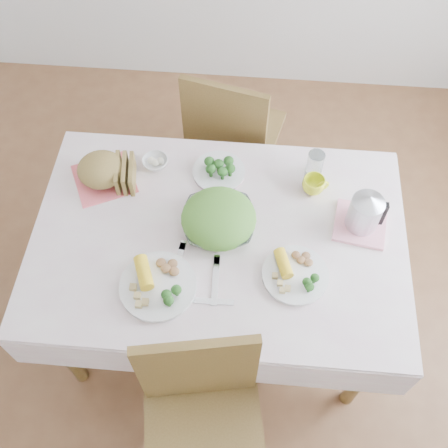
# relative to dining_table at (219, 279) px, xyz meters

# --- Properties ---
(floor) EXTENTS (3.60, 3.60, 0.00)m
(floor) POSITION_rel_dining_table_xyz_m (0.00, 0.00, -0.38)
(floor) COLOR brown
(floor) RESTS_ON ground
(dining_table) EXTENTS (1.40, 0.90, 0.75)m
(dining_table) POSITION_rel_dining_table_xyz_m (0.00, 0.00, 0.00)
(dining_table) COLOR brown
(dining_table) RESTS_ON floor
(tablecloth) EXTENTS (1.50, 1.00, 0.01)m
(tablecloth) POSITION_rel_dining_table_xyz_m (0.00, 0.00, 0.38)
(tablecloth) COLOR silver
(tablecloth) RESTS_ON dining_table
(chair_near) EXTENTS (0.52, 0.52, 0.98)m
(chair_near) POSITION_rel_dining_table_xyz_m (0.01, -0.73, 0.09)
(chair_near) COLOR brown
(chair_near) RESTS_ON floor
(chair_far) EXTENTS (0.53, 0.53, 0.97)m
(chair_far) POSITION_rel_dining_table_xyz_m (0.01, 0.82, 0.09)
(chair_far) COLOR brown
(chair_far) RESTS_ON floor
(salad_bowl) EXTENTS (0.31, 0.31, 0.07)m
(salad_bowl) POSITION_rel_dining_table_xyz_m (-0.00, 0.04, 0.42)
(salad_bowl) COLOR white
(salad_bowl) RESTS_ON tablecloth
(dinner_plate_left) EXTENTS (0.30, 0.30, 0.02)m
(dinner_plate_left) POSITION_rel_dining_table_xyz_m (-0.20, -0.25, 0.40)
(dinner_plate_left) COLOR white
(dinner_plate_left) RESTS_ON tablecloth
(dinner_plate_right) EXTENTS (0.26, 0.26, 0.02)m
(dinner_plate_right) POSITION_rel_dining_table_xyz_m (0.31, -0.16, 0.40)
(dinner_plate_right) COLOR white
(dinner_plate_right) RESTS_ON tablecloth
(broccoli_plate) EXTENTS (0.25, 0.25, 0.02)m
(broccoli_plate) POSITION_rel_dining_table_xyz_m (-0.03, 0.32, 0.40)
(broccoli_plate) COLOR beige
(broccoli_plate) RESTS_ON tablecloth
(napkin) EXTENTS (0.32, 0.32, 0.00)m
(napkin) POSITION_rel_dining_table_xyz_m (-0.52, 0.24, 0.39)
(napkin) COLOR #ED5F65
(napkin) RESTS_ON tablecloth
(bread_loaf) EXTENTS (0.21, 0.20, 0.12)m
(bread_loaf) POSITION_rel_dining_table_xyz_m (-0.52, 0.24, 0.45)
(bread_loaf) COLOR olive
(bread_loaf) RESTS_ON napkin
(fruit_bowl) EXTENTS (0.15, 0.15, 0.03)m
(fruit_bowl) POSITION_rel_dining_table_xyz_m (-0.31, 0.34, 0.40)
(fruit_bowl) COLOR white
(fruit_bowl) RESTS_ON tablecloth
(yellow_mug) EXTENTS (0.12, 0.12, 0.08)m
(yellow_mug) POSITION_rel_dining_table_xyz_m (0.38, 0.26, 0.43)
(yellow_mug) COLOR yellow
(yellow_mug) RESTS_ON tablecloth
(glass_tumbler) EXTENTS (0.08, 0.08, 0.14)m
(glass_tumbler) POSITION_rel_dining_table_xyz_m (0.38, 0.34, 0.45)
(glass_tumbler) COLOR white
(glass_tumbler) RESTS_ON tablecloth
(pink_tray) EXTENTS (0.23, 0.23, 0.02)m
(pink_tray) POSITION_rel_dining_table_xyz_m (0.57, 0.10, 0.40)
(pink_tray) COLOR pink
(pink_tray) RESTS_ON tablecloth
(electric_kettle) EXTENTS (0.17, 0.17, 0.18)m
(electric_kettle) POSITION_rel_dining_table_xyz_m (0.57, 0.10, 0.51)
(electric_kettle) COLOR #B2B5BA
(electric_kettle) RESTS_ON pink_tray
(fork_left) EXTENTS (0.05, 0.21, 0.00)m
(fork_left) POSITION_rel_dining_table_xyz_m (-0.15, -0.15, 0.39)
(fork_left) COLOR silver
(fork_left) RESTS_ON tablecloth
(fork_right) EXTENTS (0.03, 0.21, 0.00)m
(fork_right) POSITION_rel_dining_table_xyz_m (0.01, -0.20, 0.39)
(fork_right) COLOR silver
(fork_right) RESTS_ON tablecloth
(knife) EXTENTS (0.19, 0.03, 0.00)m
(knife) POSITION_rel_dining_table_xyz_m (-0.01, -0.29, 0.39)
(knife) COLOR silver
(knife) RESTS_ON tablecloth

